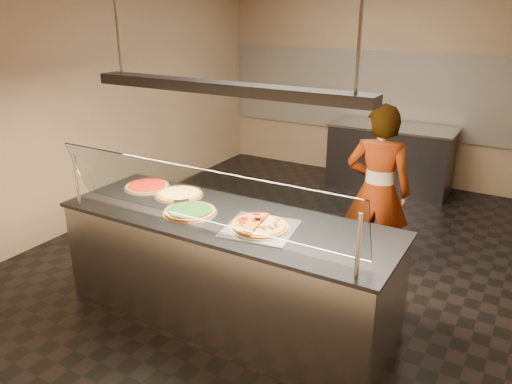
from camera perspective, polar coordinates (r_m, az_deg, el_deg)
The scene contains 19 objects.
ground at distance 5.48m, azimuth 3.85°, elevation -6.91°, with size 5.00×6.00×0.02m, color black.
wall_back at distance 7.75m, azimuth 14.39°, elevation 12.40°, with size 5.00×0.02×3.00m, color tan.
wall_front at distance 2.72m, azimuth -25.03°, elevation -3.26°, with size 5.00×0.02×3.00m, color tan.
wall_left at distance 6.46m, azimuth -16.50°, elevation 10.69°, with size 0.02×6.00×3.00m, color tan.
tile_band at distance 7.75m, azimuth 14.19°, elevation 10.92°, with size 4.90×0.02×1.20m, color silver.
serving_counter at distance 4.19m, azimuth -3.29°, elevation -8.69°, with size 2.78×0.94×0.93m.
sneeze_guard at distance 3.62m, azimuth -6.51°, elevation -0.40°, with size 2.54×0.18×0.54m.
perforated_tray at distance 3.77m, azimuth 0.48°, elevation -4.11°, with size 0.60×0.60×0.01m.
half_pizza_pepperoni at distance 3.81m, azimuth -0.87°, elevation -3.40°, with size 0.28×0.46×0.05m.
half_pizza_sausage at distance 3.72m, azimuth 1.86°, elevation -4.16°, with size 0.28×0.46×0.04m.
pizza_spinach at distance 4.08m, azimuth -7.53°, elevation -2.18°, with size 0.45×0.45×0.03m.
pizza_cheese at distance 4.48m, azimuth -8.75°, elevation -0.20°, with size 0.43×0.43×0.03m.
pizza_tomato at distance 4.73m, azimuth -12.29°, elevation 0.69°, with size 0.42×0.42×0.03m.
pizza_spatula at distance 4.34m, azimuth -9.26°, elevation -0.68°, with size 0.28×0.17×0.02m.
prep_table at distance 7.44m, azimuth 15.08°, elevation 3.85°, with size 1.72×0.74×0.93m.
worker at distance 4.90m, azimuth 13.73°, elevation 0.05°, with size 0.62×0.41×1.69m, color #2D2C32.
heat_lamp_housing at distance 3.70m, azimuth -3.76°, elevation 11.79°, with size 2.30×0.18×0.08m, color #323236.
lamp_rod_left at distance 4.30m, azimuth -15.77°, elevation 19.61°, with size 0.02×0.02×1.01m, color #B7B7BC.
lamp_rod_right at distance 3.21m, azimuth 11.96°, elevation 19.85°, with size 0.02×0.02×1.01m, color #B7B7BC.
Camera 1 is at (2.13, -4.38, 2.51)m, focal length 35.00 mm.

